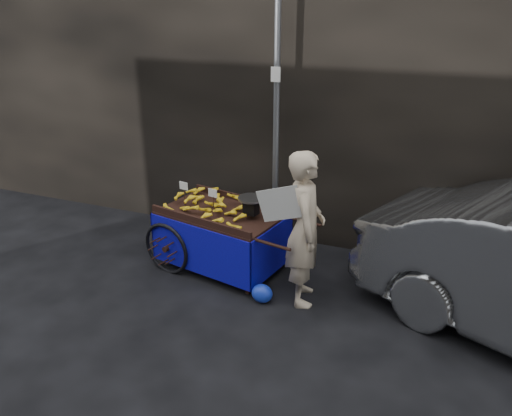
% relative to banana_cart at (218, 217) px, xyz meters
% --- Properties ---
extents(ground, '(80.00, 80.00, 0.00)m').
position_rel_banana_cart_xyz_m(ground, '(0.19, -0.53, -0.70)').
color(ground, black).
rests_on(ground, ground).
extents(building_wall, '(13.50, 2.00, 5.00)m').
position_rel_banana_cart_xyz_m(building_wall, '(0.58, 2.07, 1.80)').
color(building_wall, black).
rests_on(building_wall, ground).
extents(street_pole, '(0.12, 0.10, 4.00)m').
position_rel_banana_cart_xyz_m(street_pole, '(0.49, 0.77, 1.31)').
color(street_pole, slate).
rests_on(street_pole, ground).
extents(banana_cart, '(2.22, 1.32, 1.13)m').
position_rel_banana_cart_xyz_m(banana_cart, '(0.00, 0.00, 0.00)').
color(banana_cart, black).
rests_on(banana_cart, ground).
extents(vendor, '(0.85, 0.76, 1.81)m').
position_rel_banana_cart_xyz_m(vendor, '(1.25, -0.36, 0.21)').
color(vendor, '#C5AF92').
rests_on(vendor, ground).
extents(plastic_bag, '(0.25, 0.20, 0.23)m').
position_rel_banana_cart_xyz_m(plastic_bag, '(0.83, -0.61, -0.58)').
color(plastic_bag, '#1933BD').
rests_on(plastic_bag, ground).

